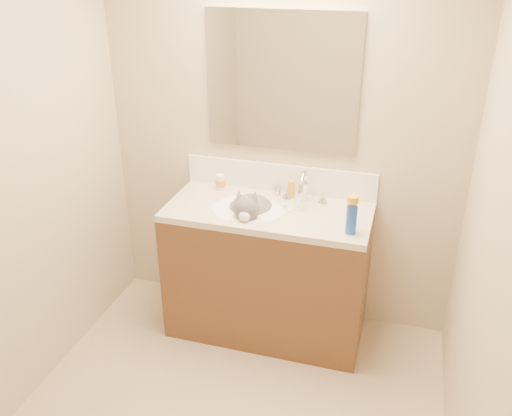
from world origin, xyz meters
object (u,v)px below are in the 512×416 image
Objects in this scene: silver_jar at (277,191)px; spray_can at (351,220)px; faucet at (304,190)px; amber_bottle at (291,189)px; vanity_cabinet at (268,274)px; cat at (250,212)px; basin at (247,219)px; pill_bottle at (220,182)px.

spray_can is at bearing -36.06° from silver_jar.
faucet is 0.11m from amber_bottle.
silver_jar is at bearing 143.94° from spray_can.
silver_jar is 0.09m from amber_bottle.
cat reaches higher than vanity_cabinet.
basin is 4.58× the size of pill_bottle.
silver_jar reaches higher than basin.
faucet is 4.84× the size of silver_jar.
basin is 0.33m from amber_bottle.
pill_bottle is 0.93m from spray_can.
spray_can reaches higher than amber_bottle.
faucet is at bearing 37.29° from vanity_cabinet.
spray_can is (0.60, -0.14, 0.11)m from cat.
vanity_cabinet is 0.64m from pill_bottle.
cat is 0.63m from spray_can.
pill_bottle is 1.70× the size of silver_jar.
pill_bottle is 0.37m from silver_jar.
pill_bottle is (-0.26, 0.20, 0.08)m from cat.
faucet is 0.68× the size of cat.
spray_can is (0.50, -0.36, 0.05)m from silver_jar.
silver_jar is at bearing 62.34° from basin.
silver_jar is 0.53× the size of amber_bottle.
spray_can is at bearing -40.72° from amber_bottle.
cat reaches higher than amber_bottle.
faucet is 0.55m from pill_bottle.
cat is at bearing -38.16° from pill_bottle.
amber_bottle is (-0.09, 0.05, -0.03)m from faucet.
spray_can is (0.86, -0.34, 0.03)m from pill_bottle.
vanity_cabinet is 0.52m from silver_jar.
pill_bottle is at bearing 134.41° from cat.
faucet is 2.85× the size of pill_bottle.
spray_can is at bearing -11.82° from basin.
silver_jar is at bearing 172.72° from amber_bottle.
faucet is at bearing -5.01° from pill_bottle.
spray_can is (0.41, -0.35, 0.02)m from amber_bottle.
basin is 0.28m from silver_jar.
faucet reaches higher than vanity_cabinet.
amber_bottle is (0.21, 0.22, 0.12)m from basin.
faucet is at bearing 137.09° from spray_can.
pill_bottle is at bearing 174.99° from faucet.
silver_jar is (-0.18, 0.07, -0.06)m from faucet.
spray_can reaches higher than pill_bottle.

